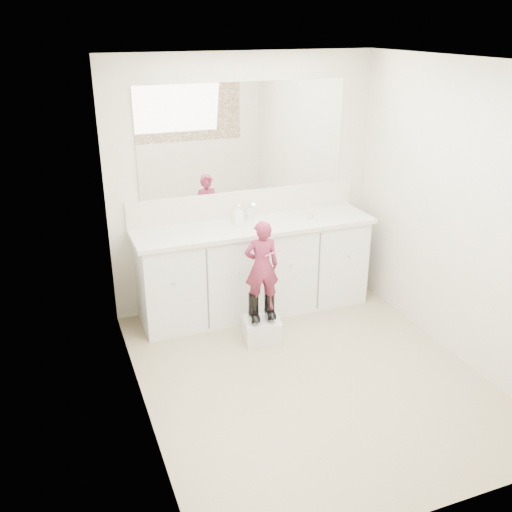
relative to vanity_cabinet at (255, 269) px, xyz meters
name	(u,v)px	position (x,y,z in m)	size (l,w,h in m)	color
floor	(309,375)	(0.00, -1.23, -0.42)	(3.00, 3.00, 0.00)	#928260
ceiling	(322,61)	(0.00, -1.23, 1.97)	(3.00, 3.00, 0.00)	white
wall_back	(244,184)	(0.00, 0.27, 0.77)	(2.60, 2.60, 0.00)	beige
wall_front	(449,334)	(0.00, -2.73, 0.77)	(2.60, 2.60, 0.00)	beige
wall_left	(134,260)	(-1.30, -1.23, 0.78)	(3.00, 3.00, 0.00)	beige
wall_right	(460,215)	(1.30, -1.23, 0.78)	(3.00, 3.00, 0.00)	beige
vanity_cabinet	(255,269)	(0.00, 0.00, 0.00)	(2.20, 0.55, 0.85)	silver
countertop	(255,226)	(0.00, -0.01, 0.45)	(2.28, 0.58, 0.04)	beige
backsplash	(245,203)	(0.00, 0.26, 0.59)	(2.28, 0.03, 0.25)	beige
mirror	(244,138)	(0.00, 0.26, 1.22)	(2.00, 0.02, 1.00)	white
dot_panel	(460,249)	(0.00, -2.71, 1.22)	(2.00, 0.01, 1.20)	#472819
faucet	(249,214)	(0.00, 0.15, 0.52)	(0.08, 0.08, 0.10)	silver
cup	(310,214)	(0.55, -0.03, 0.51)	(0.09, 0.09, 0.09)	beige
soap_bottle	(239,215)	(-0.14, 0.04, 0.56)	(0.08, 0.08, 0.18)	white
step_stool	(262,330)	(-0.15, -0.58, -0.32)	(0.31, 0.26, 0.20)	silver
boot_left	(254,307)	(-0.22, -0.56, -0.09)	(0.10, 0.17, 0.26)	black
boot_right	(269,304)	(-0.07, -0.56, -0.09)	(0.10, 0.17, 0.26)	black
toddler	(262,266)	(-0.15, -0.56, 0.28)	(0.30, 0.20, 0.81)	#AF365B
toothbrush	(273,253)	(-0.08, -0.64, 0.43)	(0.01, 0.01, 0.14)	#D85486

